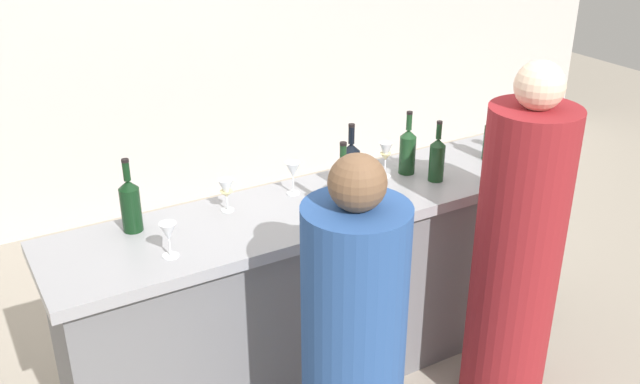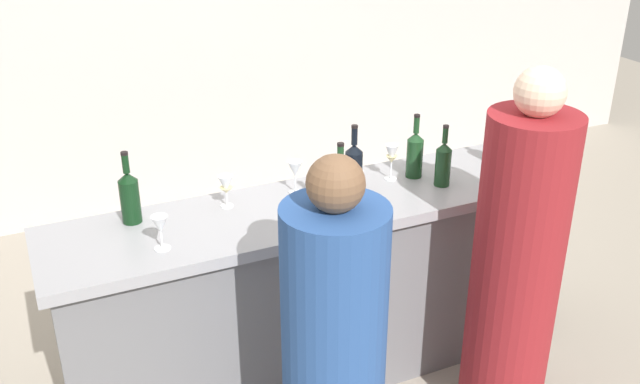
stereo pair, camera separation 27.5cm
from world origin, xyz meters
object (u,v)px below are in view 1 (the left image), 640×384
wine_bottle_leftmost_dark_green (130,204)px  wine_glass_far_center (226,190)px  wine_glass_near_left (168,233)px  person_center_guest (516,260)px  wine_glass_far_right (293,171)px  wine_glass_far_left (386,154)px  person_left_guest (353,356)px  wine_glass_near_right (504,133)px  wine_bottle_second_left_olive_green (343,187)px  wine_glass_near_center (354,180)px  wine_bottle_center_near_black (351,165)px  wine_bottle_second_right_olive_green (408,150)px  wine_bottle_far_right_dark_green (492,139)px  wine_bottle_rightmost_olive_green (437,158)px

wine_bottle_leftmost_dark_green → wine_glass_far_center: 0.41m
wine_bottle_leftmost_dark_green → wine_glass_near_left: (0.06, -0.28, -0.02)m
person_center_guest → wine_glass_far_right: bearing=26.5°
wine_glass_near_left → wine_glass_far_left: 1.16m
wine_glass_near_left → person_left_guest: bearing=-50.6°
person_center_guest → wine_glass_near_right: bearing=-54.9°
wine_bottle_second_left_olive_green → person_center_guest: bearing=-35.4°
wine_glass_near_left → wine_glass_near_center: wine_glass_near_center is taller
wine_bottle_center_near_black → person_center_guest: 0.83m
wine_glass_near_center → person_center_guest: 0.78m
person_left_guest → wine_bottle_second_right_olive_green: bearing=-35.3°
wine_bottle_second_left_olive_green → wine_bottle_far_right_dark_green: wine_bottle_second_left_olive_green is taller
wine_glass_near_left → wine_glass_near_right: (1.84, 0.17, -0.00)m
wine_bottle_second_right_olive_green → wine_bottle_leftmost_dark_green: bearing=176.3°
wine_bottle_center_near_black → wine_glass_near_left: (-0.92, -0.17, -0.02)m
wine_bottle_center_near_black → wine_glass_far_right: bearing=160.4°
wine_glass_near_right → wine_bottle_leftmost_dark_green: bearing=176.6°
wine_bottle_second_left_olive_green → wine_glass_far_left: wine_bottle_second_left_olive_green is taller
wine_glass_far_center → person_left_guest: person_left_guest is taller
wine_bottle_second_left_olive_green → person_left_guest: bearing=-117.6°
wine_bottle_center_near_black → wine_glass_near_right: 0.92m
wine_bottle_far_right_dark_green → wine_glass_far_left: wine_bottle_far_right_dark_green is taller
wine_glass_far_center → person_left_guest: (0.13, -0.82, -0.37)m
wine_bottle_second_right_olive_green → wine_glass_far_right: size_ratio=2.02×
wine_bottle_leftmost_dark_green → wine_glass_far_right: size_ratio=2.05×
wine_glass_far_left → wine_glass_far_right: wine_glass_far_left is taller
wine_glass_far_left → person_left_guest: (-0.67, -0.78, -0.39)m
wine_glass_near_center → person_center_guest: size_ratio=0.09×
wine_bottle_far_right_dark_green → wine_glass_near_right: wine_bottle_far_right_dark_green is taller
wine_bottle_second_left_olive_green → wine_bottle_rightmost_olive_green: wine_bottle_second_left_olive_green is taller
wine_bottle_center_near_black → person_center_guest: (0.45, -0.63, -0.31)m
wine_glass_near_right → wine_bottle_far_right_dark_green: bearing=-159.3°
wine_bottle_second_left_olive_green → wine_glass_far_left: (0.38, 0.23, -0.01)m
wine_glass_near_right → wine_bottle_center_near_black: bearing=179.8°
wine_glass_near_left → wine_bottle_center_near_black: bearing=10.4°
wine_bottle_second_left_olive_green → wine_glass_far_left: size_ratio=1.90×
person_center_guest → wine_glass_near_center: bearing=27.3°
wine_bottle_center_near_black → wine_bottle_rightmost_olive_green: size_ratio=1.07×
wine_bottle_far_right_dark_green → wine_glass_far_left: (-0.58, 0.09, 0.01)m
wine_glass_far_left → wine_glass_far_right: size_ratio=1.12×
wine_bottle_second_left_olive_green → wine_bottle_rightmost_olive_green: 0.57m
wine_bottle_far_right_dark_green → wine_glass_near_right: bearing=20.7°
wine_bottle_far_right_dark_green → wine_glass_near_right: (0.13, 0.05, -0.01)m
wine_bottle_center_near_black → wine_glass_near_center: bearing=-115.4°
wine_bottle_second_left_olive_green → wine_bottle_second_right_olive_green: wine_bottle_second_left_olive_green is taller
wine_bottle_far_right_dark_green → wine_glass_far_right: wine_bottle_far_right_dark_green is taller
wine_glass_far_center → person_center_guest: bearing=-34.6°
wine_bottle_rightmost_olive_green → person_left_guest: person_left_guest is taller
wine_bottle_leftmost_dark_green → wine_bottle_center_near_black: 0.99m
wine_bottle_leftmost_dark_green → wine_glass_far_left: wine_bottle_leftmost_dark_green is taller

